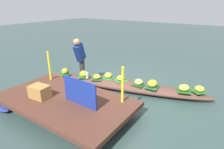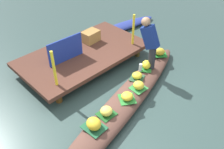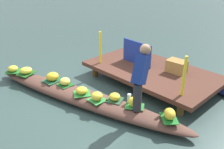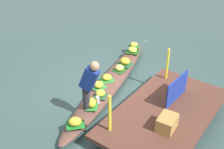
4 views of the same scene
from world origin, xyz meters
name	(u,v)px [view 2 (image 2 of 4)]	position (x,y,z in m)	size (l,w,h in m)	color
canal_water	(123,109)	(0.00, 0.00, 0.00)	(40.00, 40.00, 0.00)	#304642
dock_platform	(83,54)	(0.47, 1.83, 0.30)	(3.20, 1.80, 0.36)	#502D22
vendor_boat	(123,104)	(0.00, 0.00, 0.13)	(5.00, 0.62, 0.25)	brown
moored_boat	(124,26)	(2.67, 2.48, 0.08)	(2.41, 0.47, 0.16)	navy
leaf_mat_0	(127,99)	(0.08, -0.04, 0.26)	(0.34, 0.32, 0.01)	#2C8031
banana_bunch_0	(127,96)	(0.08, -0.04, 0.33)	(0.24, 0.25, 0.15)	gold
leaf_mat_1	(106,114)	(-0.51, -0.05, 0.26)	(0.33, 0.30, 0.01)	#1B5420
banana_bunch_1	(106,111)	(-0.51, -0.05, 0.34)	(0.23, 0.23, 0.17)	#F9DD53
leaf_mat_2	(146,68)	(1.19, 0.37, 0.26)	(0.36, 0.26, 0.01)	#27762E
banana_bunch_2	(146,65)	(1.19, 0.37, 0.36)	(0.25, 0.20, 0.20)	yellow
leaf_mat_3	(137,78)	(0.74, 0.27, 0.26)	(0.31, 0.30, 0.01)	#284F31
banana_bunch_3	(137,75)	(0.74, 0.27, 0.33)	(0.22, 0.23, 0.15)	yellow
leaf_mat_4	(159,55)	(1.88, 0.50, 0.26)	(0.38, 0.27, 0.01)	#1D7227
banana_bunch_4	(160,52)	(1.88, 0.50, 0.35)	(0.27, 0.21, 0.19)	gold
leaf_mat_5	(94,127)	(-0.89, -0.13, 0.26)	(0.41, 0.33, 0.01)	#1C5534
banana_bunch_5	(94,124)	(-0.89, -0.13, 0.35)	(0.29, 0.25, 0.20)	gold
leaf_mat_6	(138,88)	(0.50, 0.02, 0.26)	(0.32, 0.31, 0.01)	#308239
banana_bunch_6	(139,85)	(0.50, 0.02, 0.34)	(0.23, 0.24, 0.17)	yellow
vendor_person	(150,41)	(1.27, 0.40, 0.95)	(0.28, 0.48, 1.22)	#28282D
water_bottle	(141,67)	(1.01, 0.40, 0.35)	(0.08, 0.08, 0.19)	silver
market_banner	(66,50)	(-0.03, 1.83, 0.65)	(0.92, 0.03, 0.58)	navy
railing_post_west	(54,69)	(-0.73, 1.23, 0.77)	(0.06, 0.06, 0.83)	yellow
railing_post_east	(133,30)	(1.67, 1.23, 0.77)	(0.06, 0.06, 0.83)	yellow
produce_crate	(91,36)	(0.97, 2.11, 0.51)	(0.44, 0.32, 0.30)	#A0743B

